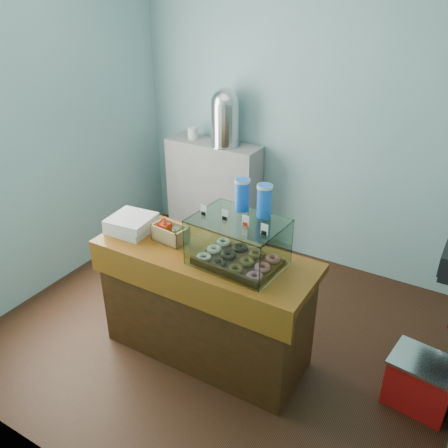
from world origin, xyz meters
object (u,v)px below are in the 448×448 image
Objects in this scene: counter at (205,304)px; red_cooler at (421,382)px; coffee_urn at (225,116)px; display_case at (241,238)px.

counter is 3.47× the size of red_cooler.
red_cooler is (2.26, -1.24, -1.21)m from coffee_urn.
display_case is at bearing 7.56° from counter.
red_cooler is at bearing 11.88° from counter.
display_case is 1.86m from coffee_urn.
counter is at bearing -168.70° from display_case.
counter is 2.61× the size of display_case.
red_cooler is (1.23, 0.28, -0.89)m from display_case.
counter is at bearing -64.33° from coffee_urn.
coffee_urn is (-0.75, 1.56, 0.94)m from counter.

